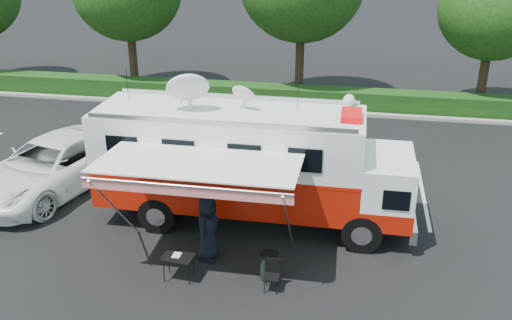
{
  "coord_description": "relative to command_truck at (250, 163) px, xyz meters",
  "views": [
    {
      "loc": [
        2.93,
        -15.63,
        9.04
      ],
      "look_at": [
        0.0,
        0.5,
        1.9
      ],
      "focal_mm": 40.0,
      "sensor_mm": 36.0,
      "label": 1
    }
  ],
  "objects": [
    {
      "name": "command_truck",
      "position": [
        0.0,
        0.0,
        0.0
      ],
      "size": [
        9.7,
        2.67,
        4.66
      ],
      "color": "black",
      "rests_on": "ground_plane"
    },
    {
      "name": "folding_chair",
      "position": [
        1.21,
        -3.39,
        -1.5
      ],
      "size": [
        0.4,
        0.42,
        0.85
      ],
      "color": "black",
      "rests_on": "ground_plane"
    },
    {
      "name": "trash_bin",
      "position": [
        1.06,
        -2.97,
        -1.61
      ],
      "size": [
        0.5,
        0.5,
        0.76
      ],
      "color": "black",
      "rests_on": "ground_plane"
    },
    {
      "name": "white_suv",
      "position": [
        -7.27,
        1.0,
        -2.0
      ],
      "size": [
        4.68,
        7.14,
        1.83
      ],
      "primitive_type": "imported",
      "rotation": [
        0.0,
        0.0,
        -0.27
      ],
      "color": "white",
      "rests_on": "ground_plane"
    },
    {
      "name": "person",
      "position": [
        -0.77,
        -2.33,
        -2.0
      ],
      "size": [
        0.8,
        1.06,
        1.94
      ],
      "primitive_type": "imported",
      "rotation": [
        0.0,
        0.0,
        1.36
      ],
      "color": "black",
      "rests_on": "ground_plane"
    },
    {
      "name": "back_border",
      "position": [
        1.23,
        12.9,
        3.01
      ],
      "size": [
        60.0,
        6.14,
        8.87
      ],
      "color": "#9E998E",
      "rests_on": "ground_plane"
    },
    {
      "name": "awning",
      "position": [
        -0.87,
        -2.77,
        1.01
      ],
      "size": [
        5.3,
        2.73,
        3.2
      ],
      "color": "white",
      "rests_on": "ground_plane"
    },
    {
      "name": "stall_lines",
      "position": [
        -0.42,
        3.0,
        -1.99
      ],
      "size": [
        24.12,
        5.5,
        0.01
      ],
      "color": "silver",
      "rests_on": "ground_plane"
    },
    {
      "name": "ground_plane",
      "position": [
        0.08,
        0.0,
        -2.0
      ],
      "size": [
        120.0,
        120.0,
        0.0
      ],
      "primitive_type": "plane",
      "color": "black",
      "rests_on": "ground"
    },
    {
      "name": "folding_table",
      "position": [
        -1.3,
        -3.43,
        -1.34
      ],
      "size": [
        0.88,
        0.67,
        0.71
      ],
      "color": "black",
      "rests_on": "ground_plane"
    }
  ]
}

